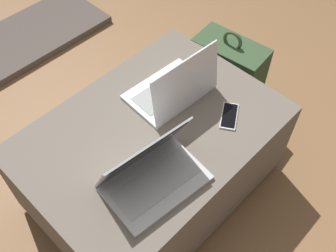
# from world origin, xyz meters

# --- Properties ---
(ground_plane) EXTENTS (14.00, 14.00, 0.00)m
(ground_plane) POSITION_xyz_m (0.00, 0.00, 0.00)
(ground_plane) COLOR olive
(ottoman) EXTENTS (1.03, 0.74, 0.46)m
(ottoman) POSITION_xyz_m (0.00, 0.00, 0.23)
(ottoman) COLOR #3D3832
(ottoman) RESTS_ON ground_plane
(laptop_near) EXTENTS (0.38, 0.28, 0.23)m
(laptop_near) POSITION_xyz_m (-0.16, -0.17, 0.51)
(laptop_near) COLOR silver
(laptop_near) RESTS_ON ottoman
(laptop_far) EXTENTS (0.35, 0.25, 0.25)m
(laptop_far) POSITION_xyz_m (0.18, 0.05, 0.51)
(laptop_far) COLOR silver
(laptop_far) RESTS_ON ottoman
(cell_phone) EXTENTS (0.15, 0.13, 0.01)m
(cell_phone) POSITION_xyz_m (0.26, -0.18, 0.47)
(cell_phone) COLOR white
(cell_phone) RESTS_ON ottoman
(backpack) EXTENTS (0.26, 0.37, 0.54)m
(backpack) POSITION_xyz_m (0.63, 0.09, 0.22)
(backpack) COLOR #385133
(backpack) RESTS_ON ground_plane
(fireplace_hearth) EXTENTS (1.40, 0.50, 0.04)m
(fireplace_hearth) POSITION_xyz_m (0.00, 1.38, 0.02)
(fireplace_hearth) COLOR #564C47
(fireplace_hearth) RESTS_ON ground_plane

